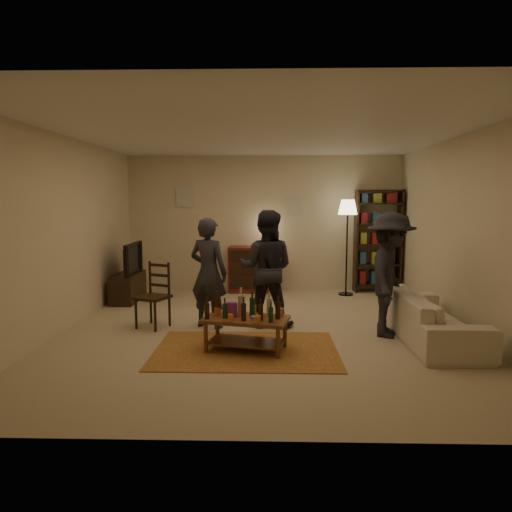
{
  "coord_description": "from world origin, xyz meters",
  "views": [
    {
      "loc": [
        0.08,
        -6.24,
        1.8
      ],
      "look_at": [
        -0.09,
        0.1,
        1.03
      ],
      "focal_mm": 32.0,
      "sensor_mm": 36.0,
      "label": 1
    }
  ],
  "objects_px": {
    "coffee_table": "(245,320)",
    "floor_lamp": "(348,214)",
    "bookshelf": "(378,240)",
    "person_right": "(266,269)",
    "tv_stand": "(128,280)",
    "sofa": "(431,317)",
    "dining_chair": "(155,293)",
    "dresser": "(254,268)",
    "person_left": "(208,273)",
    "person_by_sofa": "(390,275)"
  },
  "relations": [
    {
      "from": "coffee_table",
      "to": "floor_lamp",
      "type": "relative_size",
      "value": 0.6
    },
    {
      "from": "bookshelf",
      "to": "person_right",
      "type": "xyz_separation_m",
      "value": [
        -2.19,
        -2.56,
        -0.2
      ]
    },
    {
      "from": "tv_stand",
      "to": "floor_lamp",
      "type": "distance_m",
      "value": 4.24
    },
    {
      "from": "sofa",
      "to": "dining_chair",
      "type": "bearing_deg",
      "value": 81.93
    },
    {
      "from": "coffee_table",
      "to": "sofa",
      "type": "xyz_separation_m",
      "value": [
        2.39,
        0.49,
        -0.07
      ]
    },
    {
      "from": "tv_stand",
      "to": "floor_lamp",
      "type": "relative_size",
      "value": 0.58
    },
    {
      "from": "tv_stand",
      "to": "person_right",
      "type": "height_order",
      "value": "person_right"
    },
    {
      "from": "dresser",
      "to": "floor_lamp",
      "type": "relative_size",
      "value": 0.74
    },
    {
      "from": "dining_chair",
      "to": "floor_lamp",
      "type": "height_order",
      "value": "floor_lamp"
    },
    {
      "from": "dresser",
      "to": "person_left",
      "type": "relative_size",
      "value": 0.86
    },
    {
      "from": "tv_stand",
      "to": "bookshelf",
      "type": "height_order",
      "value": "bookshelf"
    },
    {
      "from": "bookshelf",
      "to": "floor_lamp",
      "type": "distance_m",
      "value": 0.91
    },
    {
      "from": "dining_chair",
      "to": "bookshelf",
      "type": "xyz_separation_m",
      "value": [
        3.78,
        2.65,
        0.54
      ]
    },
    {
      "from": "tv_stand",
      "to": "person_right",
      "type": "distance_m",
      "value": 2.99
    },
    {
      "from": "dining_chair",
      "to": "dresser",
      "type": "height_order",
      "value": "dresser"
    },
    {
      "from": "dining_chair",
      "to": "person_left",
      "type": "height_order",
      "value": "person_left"
    },
    {
      "from": "dresser",
      "to": "sofa",
      "type": "bearing_deg",
      "value": -52.46
    },
    {
      "from": "dining_chair",
      "to": "person_right",
      "type": "xyz_separation_m",
      "value": [
        1.59,
        0.09,
        0.34
      ]
    },
    {
      "from": "sofa",
      "to": "person_left",
      "type": "bearing_deg",
      "value": 79.95
    },
    {
      "from": "bookshelf",
      "to": "person_right",
      "type": "distance_m",
      "value": 3.38
    },
    {
      "from": "floor_lamp",
      "to": "sofa",
      "type": "bearing_deg",
      "value": -77.75
    },
    {
      "from": "floor_lamp",
      "to": "person_by_sofa",
      "type": "bearing_deg",
      "value": -87.51
    },
    {
      "from": "person_left",
      "to": "dining_chair",
      "type": "bearing_deg",
      "value": 23.27
    },
    {
      "from": "dining_chair",
      "to": "bookshelf",
      "type": "distance_m",
      "value": 4.65
    },
    {
      "from": "floor_lamp",
      "to": "dresser",
      "type": "bearing_deg",
      "value": 171.24
    },
    {
      "from": "sofa",
      "to": "coffee_table",
      "type": "bearing_deg",
      "value": 101.61
    },
    {
      "from": "coffee_table",
      "to": "sofa",
      "type": "distance_m",
      "value": 2.44
    },
    {
      "from": "dining_chair",
      "to": "person_by_sofa",
      "type": "relative_size",
      "value": 0.57
    },
    {
      "from": "dresser",
      "to": "sofa",
      "type": "relative_size",
      "value": 0.65
    },
    {
      "from": "tv_stand",
      "to": "sofa",
      "type": "relative_size",
      "value": 0.51
    },
    {
      "from": "dresser",
      "to": "person_left",
      "type": "bearing_deg",
      "value": -102.45
    },
    {
      "from": "dresser",
      "to": "person_by_sofa",
      "type": "bearing_deg",
      "value": -57.27
    },
    {
      "from": "dining_chair",
      "to": "person_right",
      "type": "relative_size",
      "value": 0.57
    },
    {
      "from": "tv_stand",
      "to": "person_by_sofa",
      "type": "xyz_separation_m",
      "value": [
        4.14,
        -2.03,
        0.45
      ]
    },
    {
      "from": "sofa",
      "to": "person_by_sofa",
      "type": "relative_size",
      "value": 1.25
    },
    {
      "from": "dresser",
      "to": "person_right",
      "type": "height_order",
      "value": "person_right"
    },
    {
      "from": "person_right",
      "to": "person_by_sofa",
      "type": "xyz_separation_m",
      "value": [
        1.65,
        -0.45,
        -0.01
      ]
    },
    {
      "from": "floor_lamp",
      "to": "tv_stand",
      "type": "bearing_deg",
      "value": -170.98
    },
    {
      "from": "dining_chair",
      "to": "person_left",
      "type": "xyz_separation_m",
      "value": [
        0.77,
        -0.0,
        0.29
      ]
    },
    {
      "from": "coffee_table",
      "to": "dining_chair",
      "type": "distance_m",
      "value": 1.69
    },
    {
      "from": "tv_stand",
      "to": "person_left",
      "type": "xyz_separation_m",
      "value": [
        1.68,
        -1.67,
        0.4
      ]
    },
    {
      "from": "dresser",
      "to": "person_by_sofa",
      "type": "distance_m",
      "value": 3.52
    },
    {
      "from": "person_left",
      "to": "person_by_sofa",
      "type": "bearing_deg",
      "value": -164.64
    },
    {
      "from": "dresser",
      "to": "floor_lamp",
      "type": "height_order",
      "value": "floor_lamp"
    },
    {
      "from": "coffee_table",
      "to": "bookshelf",
      "type": "distance_m",
      "value": 4.46
    },
    {
      "from": "coffee_table",
      "to": "person_left",
      "type": "xyz_separation_m",
      "value": [
        -0.57,
        1.02,
        0.41
      ]
    },
    {
      "from": "coffee_table",
      "to": "dresser",
      "type": "relative_size",
      "value": 0.8
    },
    {
      "from": "dining_chair",
      "to": "floor_lamp",
      "type": "bearing_deg",
      "value": 60.16
    },
    {
      "from": "tv_stand",
      "to": "dresser",
      "type": "distance_m",
      "value": 2.43
    },
    {
      "from": "person_right",
      "to": "person_by_sofa",
      "type": "height_order",
      "value": "person_right"
    }
  ]
}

